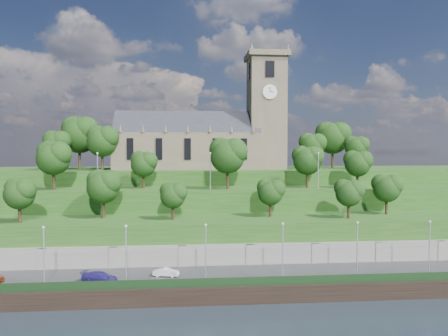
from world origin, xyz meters
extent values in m
plane|color=#1C252D|center=(0.00, 0.00, 0.00)|extent=(320.00, 320.00, 0.00)
cube|color=#2D2D30|center=(0.00, 6.00, 1.00)|extent=(160.00, 12.00, 2.00)
cube|color=black|center=(0.00, -0.05, 1.10)|extent=(160.00, 0.50, 2.20)
cube|color=black|center=(0.00, 0.60, 2.60)|extent=(160.00, 0.10, 1.20)
cube|color=slate|center=(0.00, 12.00, 2.50)|extent=(160.00, 2.00, 5.00)
cube|color=slate|center=(-25.00, 11.20, 2.50)|extent=(1.20, 0.60, 5.00)
cube|color=slate|center=(-15.00, 11.20, 2.50)|extent=(1.20, 0.60, 5.00)
cube|color=slate|center=(-5.00, 11.20, 2.50)|extent=(1.20, 0.60, 5.00)
cube|color=slate|center=(5.00, 11.20, 2.50)|extent=(1.20, 0.60, 5.00)
cube|color=slate|center=(15.00, 11.20, 2.50)|extent=(1.20, 0.60, 5.00)
cube|color=slate|center=(25.00, 11.20, 2.50)|extent=(1.20, 0.60, 5.00)
cube|color=slate|center=(35.00, 11.20, 2.50)|extent=(1.20, 0.60, 5.00)
cube|color=#204517|center=(0.00, 18.00, 4.00)|extent=(160.00, 12.00, 8.00)
cube|color=#204517|center=(0.00, 29.00, 6.00)|extent=(160.00, 10.00, 12.00)
cube|color=#204517|center=(0.00, 50.00, 7.50)|extent=(160.00, 32.00, 15.00)
cube|color=brown|center=(-4.00, 46.00, 19.00)|extent=(32.00, 12.00, 8.00)
cube|color=#23252B|center=(-4.00, 46.00, 23.00)|extent=(32.00, 10.18, 10.18)
cone|color=brown|center=(-18.00, 40.00, 23.90)|extent=(0.70, 0.70, 1.80)
cone|color=brown|center=(-13.33, 40.00, 23.90)|extent=(0.70, 0.70, 1.80)
cone|color=brown|center=(-8.67, 40.00, 23.90)|extent=(0.70, 0.70, 1.80)
cone|color=brown|center=(-4.00, 40.00, 23.90)|extent=(0.70, 0.70, 1.80)
cone|color=brown|center=(0.67, 40.00, 23.90)|extent=(0.70, 0.70, 1.80)
cone|color=brown|center=(5.33, 40.00, 23.90)|extent=(0.70, 0.70, 1.80)
cone|color=brown|center=(10.00, 40.00, 23.90)|extent=(0.70, 0.70, 1.80)
cube|color=black|center=(-16.00, 39.92, 19.50)|extent=(1.40, 0.25, 4.50)
cube|color=black|center=(-10.00, 39.92, 19.50)|extent=(1.40, 0.25, 4.50)
cube|color=black|center=(-4.00, 39.92, 19.50)|extent=(1.40, 0.25, 4.50)
cube|color=black|center=(2.00, 39.92, 19.50)|extent=(1.40, 0.25, 4.50)
cube|color=black|center=(8.00, 39.92, 19.50)|extent=(1.40, 0.25, 4.50)
cube|color=brown|center=(14.00, 46.00, 27.50)|extent=(8.00, 8.00, 25.00)
cube|color=brown|center=(14.00, 46.00, 40.60)|extent=(9.20, 9.20, 1.20)
cone|color=brown|center=(10.00, 42.00, 41.80)|extent=(0.80, 0.80, 1.60)
cone|color=brown|center=(10.00, 50.00, 41.80)|extent=(0.80, 0.80, 1.60)
cone|color=brown|center=(18.00, 42.00, 41.80)|extent=(0.80, 0.80, 1.60)
cone|color=brown|center=(18.00, 50.00, 41.80)|extent=(0.80, 0.80, 1.60)
cube|color=black|center=(14.00, 41.92, 37.00)|extent=(2.00, 0.25, 3.50)
cube|color=black|center=(14.00, 50.08, 37.00)|extent=(2.00, 0.25, 3.50)
cube|color=black|center=(9.92, 46.00, 37.00)|extent=(0.25, 2.00, 3.50)
cube|color=black|center=(18.08, 46.00, 37.00)|extent=(0.25, 2.00, 3.50)
cylinder|color=white|center=(14.00, 41.88, 32.00)|extent=(3.20, 0.30, 3.20)
cylinder|color=white|center=(18.12, 46.00, 32.00)|extent=(0.30, 3.20, 3.20)
cube|color=black|center=(14.00, 41.70, 32.50)|extent=(0.12, 0.05, 1.10)
cube|color=black|center=(14.40, 41.70, 32.00)|extent=(0.80, 0.05, 0.12)
cylinder|color=black|center=(-29.71, 16.00, 9.49)|extent=(0.49, 0.49, 2.97)
sphere|color=black|center=(-29.71, 16.00, 12.36)|extent=(4.62, 4.62, 4.62)
sphere|color=black|center=(-28.78, 15.54, 13.05)|extent=(3.47, 3.47, 3.47)
sphere|color=black|center=(-30.52, 16.58, 13.28)|extent=(3.24, 3.24, 3.24)
cylinder|color=black|center=(-17.93, 20.00, 9.73)|extent=(0.51, 0.51, 3.45)
sphere|color=black|center=(-17.93, 20.00, 13.06)|extent=(5.37, 5.37, 5.37)
sphere|color=black|center=(-16.86, 19.46, 13.87)|extent=(4.03, 4.03, 4.03)
sphere|color=black|center=(-18.87, 20.67, 14.14)|extent=(3.76, 3.76, 3.76)
cylinder|color=black|center=(-6.53, 17.00, 9.30)|extent=(0.48, 0.48, 2.60)
sphere|color=black|center=(-6.53, 17.00, 11.81)|extent=(4.04, 4.04, 4.04)
sphere|color=black|center=(-5.72, 16.60, 12.42)|extent=(3.03, 3.03, 3.03)
sphere|color=black|center=(-7.24, 17.51, 12.62)|extent=(2.83, 2.83, 2.83)
cylinder|color=black|center=(9.63, 19.00, 9.37)|extent=(0.48, 0.48, 2.74)
sphere|color=black|center=(9.63, 19.00, 12.01)|extent=(4.25, 4.25, 4.25)
sphere|color=black|center=(10.49, 18.57, 12.65)|extent=(3.19, 3.19, 3.19)
sphere|color=black|center=(8.89, 19.53, 12.86)|extent=(2.98, 2.98, 2.98)
cylinder|color=black|center=(22.00, 16.00, 9.37)|extent=(0.48, 0.48, 2.74)
sphere|color=black|center=(22.00, 16.00, 12.02)|extent=(4.26, 4.26, 4.26)
sphere|color=black|center=(22.85, 15.57, 12.66)|extent=(3.20, 3.20, 3.20)
sphere|color=black|center=(21.26, 16.53, 12.87)|extent=(2.99, 2.99, 2.99)
cylinder|color=black|center=(30.33, 20.00, 9.50)|extent=(0.49, 0.49, 3.00)
sphere|color=black|center=(30.33, 20.00, 12.40)|extent=(4.67, 4.67, 4.67)
sphere|color=black|center=(31.27, 19.53, 13.10)|extent=(3.50, 3.50, 3.50)
sphere|color=black|center=(29.52, 20.58, 13.33)|extent=(3.27, 3.27, 3.27)
cylinder|color=black|center=(-28.12, 28.00, 13.91)|extent=(0.53, 0.53, 3.82)
sphere|color=black|center=(-28.12, 28.00, 17.60)|extent=(5.94, 5.94, 5.94)
sphere|color=black|center=(-26.94, 27.41, 18.49)|extent=(4.45, 4.45, 4.45)
sphere|color=black|center=(-29.16, 28.74, 18.79)|extent=(4.16, 4.16, 4.16)
cylinder|color=black|center=(-12.33, 30.00, 13.52)|extent=(0.50, 0.50, 3.04)
sphere|color=black|center=(-12.33, 30.00, 16.46)|extent=(4.73, 4.73, 4.73)
sphere|color=black|center=(-11.39, 29.53, 17.17)|extent=(3.55, 3.55, 3.55)
sphere|color=black|center=(-13.16, 30.59, 17.40)|extent=(3.31, 3.31, 3.31)
cylinder|color=black|center=(3.22, 27.00, 14.05)|extent=(0.54, 0.54, 4.09)
sphere|color=black|center=(3.22, 27.00, 18.01)|extent=(6.37, 6.37, 6.37)
sphere|color=black|center=(4.49, 26.36, 18.96)|extent=(4.78, 4.78, 4.78)
sphere|color=black|center=(2.10, 27.80, 19.28)|extent=(4.46, 4.46, 4.46)
cylinder|color=black|center=(18.78, 29.00, 13.73)|extent=(0.51, 0.51, 3.47)
sphere|color=black|center=(18.78, 29.00, 17.09)|extent=(5.40, 5.40, 5.40)
sphere|color=black|center=(19.86, 28.46, 17.90)|extent=(4.05, 4.05, 4.05)
sphere|color=black|center=(17.83, 29.67, 18.17)|extent=(3.78, 3.78, 3.78)
cylinder|color=black|center=(27.93, 27.00, 13.54)|extent=(0.50, 0.50, 3.08)
sphere|color=black|center=(27.93, 27.00, 16.52)|extent=(4.80, 4.80, 4.80)
sphere|color=black|center=(28.89, 26.52, 17.24)|extent=(3.60, 3.60, 3.60)
sphere|color=black|center=(27.09, 27.60, 17.48)|extent=(3.36, 3.36, 3.36)
cylinder|color=black|center=(-31.60, 42.00, 16.82)|extent=(0.52, 0.52, 3.63)
sphere|color=black|center=(-31.60, 42.00, 20.33)|extent=(5.65, 5.65, 5.65)
sphere|color=black|center=(-30.47, 41.43, 21.17)|extent=(4.24, 4.24, 4.24)
sphere|color=black|center=(-32.59, 42.71, 21.46)|extent=(3.96, 3.96, 3.96)
cylinder|color=black|center=(-28.20, 48.00, 17.58)|extent=(0.59, 0.59, 5.17)
sphere|color=black|center=(-28.20, 48.00, 22.58)|extent=(8.04, 8.04, 8.04)
sphere|color=black|center=(-26.59, 47.20, 23.79)|extent=(6.03, 6.03, 6.03)
sphere|color=black|center=(-29.61, 49.01, 24.19)|extent=(5.63, 5.63, 5.63)
cylinder|color=black|center=(-21.74, 40.00, 17.03)|extent=(0.54, 0.54, 4.07)
sphere|color=black|center=(-21.74, 40.00, 20.97)|extent=(6.33, 6.33, 6.33)
sphere|color=black|center=(-20.47, 39.37, 21.92)|extent=(4.75, 4.75, 4.75)
sphere|color=black|center=(-22.84, 40.79, 22.23)|extent=(4.43, 4.43, 4.43)
cylinder|color=black|center=(23.58, 42.00, 16.75)|extent=(0.52, 0.52, 3.49)
sphere|color=black|center=(23.58, 42.00, 20.12)|extent=(5.43, 5.43, 5.43)
sphere|color=black|center=(24.66, 41.46, 20.94)|extent=(4.07, 4.07, 4.07)
sphere|color=black|center=(22.63, 42.68, 21.21)|extent=(3.80, 3.80, 3.80)
cylinder|color=black|center=(31.03, 50.00, 17.43)|extent=(0.58, 0.58, 4.85)
sphere|color=black|center=(31.03, 50.00, 22.12)|extent=(7.55, 7.55, 7.55)
sphere|color=black|center=(32.54, 49.25, 23.25)|extent=(5.66, 5.66, 5.66)
sphere|color=black|center=(29.71, 50.94, 23.63)|extent=(5.28, 5.28, 5.28)
cylinder|color=black|center=(34.50, 44.00, 16.63)|extent=(0.50, 0.50, 3.26)
sphere|color=black|center=(34.50, 44.00, 19.78)|extent=(5.07, 5.07, 5.07)
sphere|color=black|center=(35.51, 43.49, 20.55)|extent=(3.81, 3.81, 3.81)
sphere|color=black|center=(33.61, 44.63, 20.80)|extent=(3.55, 3.55, 3.55)
cylinder|color=#B2B2B7|center=(-22.00, 2.50, 5.68)|extent=(0.16, 0.16, 7.36)
sphere|color=silver|center=(-22.00, 2.50, 9.48)|extent=(0.36, 0.36, 0.36)
cylinder|color=#B2B2B7|center=(-12.00, 2.50, 5.68)|extent=(0.16, 0.16, 7.36)
sphere|color=silver|center=(-12.00, 2.50, 9.48)|extent=(0.36, 0.36, 0.36)
cylinder|color=#B2B2B7|center=(-2.00, 2.50, 5.68)|extent=(0.16, 0.16, 7.36)
sphere|color=silver|center=(-2.00, 2.50, 9.48)|extent=(0.36, 0.36, 0.36)
cylinder|color=#B2B2B7|center=(8.00, 2.50, 5.68)|extent=(0.16, 0.16, 7.36)
sphere|color=silver|center=(8.00, 2.50, 9.48)|extent=(0.36, 0.36, 0.36)
cylinder|color=#B2B2B7|center=(18.00, 2.50, 5.68)|extent=(0.16, 0.16, 7.36)
sphere|color=silver|center=(18.00, 2.50, 9.48)|extent=(0.36, 0.36, 0.36)
cylinder|color=#B2B2B7|center=(28.00, 2.50, 5.68)|extent=(0.16, 0.16, 7.36)
sphere|color=silver|center=(28.00, 2.50, 9.48)|extent=(0.36, 0.36, 0.36)
cylinder|color=#B2B2B7|center=(-20.00, 26.00, 15.24)|extent=(0.16, 0.16, 6.47)
sphere|color=silver|center=(-20.00, 26.00, 18.59)|extent=(0.36, 0.36, 0.36)
cylinder|color=#B2B2B7|center=(0.00, 26.00, 15.24)|extent=(0.16, 0.16, 6.47)
sphere|color=silver|center=(0.00, 26.00, 18.59)|extent=(0.36, 0.36, 0.36)
cylinder|color=#B2B2B7|center=(20.00, 26.00, 15.24)|extent=(0.16, 0.16, 6.47)
sphere|color=silver|center=(20.00, 26.00, 18.59)|extent=(0.36, 0.36, 0.36)
imported|color=silver|center=(-7.18, 6.08, 2.57)|extent=(3.65, 1.86, 1.15)
imported|color=navy|center=(-15.54, 3.93, 2.70)|extent=(5.18, 3.55, 1.39)
camera|label=1|loc=(-4.63, -52.72, 18.70)|focal=35.00mm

